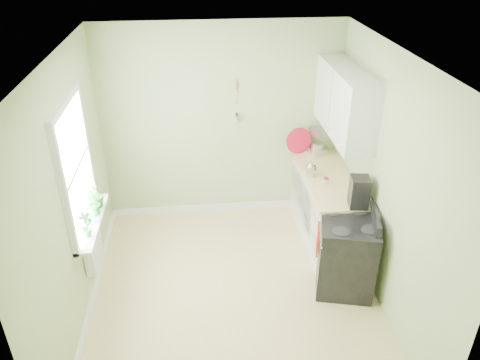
{
  "coord_description": "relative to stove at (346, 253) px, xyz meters",
  "views": [
    {
      "loc": [
        -0.35,
        -4.03,
        3.73
      ],
      "look_at": [
        0.12,
        0.55,
        1.17
      ],
      "focal_mm": 35.0,
      "sensor_mm": 36.0,
      "label": 1
    }
  ],
  "objects": [
    {
      "name": "upper_cabinets",
      "position": [
        0.15,
        1.05,
        1.4
      ],
      "size": [
        0.35,
        1.4,
        0.8
      ],
      "primitive_type": "cube",
      "color": "white",
      "rests_on": "wall_right"
    },
    {
      "name": "wall_back",
      "position": [
        -1.28,
        1.76,
        0.9
      ],
      "size": [
        3.2,
        0.02,
        2.7
      ],
      "primitive_type": "cube",
      "color": "#A8BB80",
      "rests_on": "floor"
    },
    {
      "name": "wall_right",
      "position": [
        0.33,
        -0.05,
        0.9
      ],
      "size": [
        0.02,
        3.6,
        2.7
      ],
      "primitive_type": "cube",
      "color": "#A8BB80",
      "rests_on": "floor"
    },
    {
      "name": "window_sill",
      "position": [
        -2.79,
        0.25,
        0.43
      ],
      "size": [
        0.18,
        1.14,
        0.04
      ],
      "primitive_type": "cube",
      "color": "white",
      "rests_on": "wall_left"
    },
    {
      "name": "radiator",
      "position": [
        -2.82,
        0.2,
        0.1
      ],
      "size": [
        0.12,
        0.5,
        0.35
      ],
      "primitive_type": "cube",
      "color": "white",
      "rests_on": "wall_left"
    },
    {
      "name": "base_cabinets",
      "position": [
        0.02,
        0.95,
        -0.01
      ],
      "size": [
        0.6,
        1.6,
        0.87
      ],
      "primitive_type": "cube",
      "color": "white",
      "rests_on": "floor"
    },
    {
      "name": "kettle",
      "position": [
        -0.23,
        0.98,
        0.56
      ],
      "size": [
        0.19,
        0.11,
        0.19
      ],
      "color": "silver",
      "rests_on": "countertop"
    },
    {
      "name": "countertop",
      "position": [
        0.01,
        0.95,
        0.44
      ],
      "size": [
        0.64,
        1.6,
        0.04
      ],
      "primitive_type": "cube",
      "color": "#F2DB94",
      "rests_on": "base_cabinets"
    },
    {
      "name": "ceiling",
      "position": [
        -1.28,
        -0.05,
        2.26
      ],
      "size": [
        3.2,
        3.6,
        0.02
      ],
      "primitive_type": "cube",
      "color": "white",
      "rests_on": "wall_back"
    },
    {
      "name": "wall_left",
      "position": [
        -2.89,
        -0.05,
        0.9
      ],
      "size": [
        0.02,
        3.6,
        2.7
      ],
      "primitive_type": "cube",
      "color": "#A8BB80",
      "rests_on": "floor"
    },
    {
      "name": "wall_utensils",
      "position": [
        -1.08,
        1.73,
        1.12
      ],
      "size": [
        0.02,
        0.14,
        0.58
      ],
      "color": "#F2DB94",
      "rests_on": "wall_back"
    },
    {
      "name": "floor",
      "position": [
        -1.28,
        -0.05,
        -0.46
      ],
      "size": [
        3.2,
        3.6,
        0.02
      ],
      "primitive_type": "cube",
      "color": "tan",
      "rests_on": "ground"
    },
    {
      "name": "plant_a",
      "position": [
        -2.78,
        -0.04,
        0.6
      ],
      "size": [
        0.17,
        0.19,
        0.3
      ],
      "primitive_type": "imported",
      "rotation": [
        0.0,
        0.0,
        1.0
      ],
      "color": "#24651F",
      "rests_on": "window_sill"
    },
    {
      "name": "stand_mixer",
      "position": [
        0.02,
        1.69,
        0.64
      ],
      "size": [
        0.28,
        0.37,
        0.41
      ],
      "color": "#B2B2B7",
      "rests_on": "countertop"
    },
    {
      "name": "window",
      "position": [
        -2.86,
        0.25,
        1.1
      ],
      "size": [
        0.06,
        1.14,
        1.44
      ],
      "color": "white",
      "rests_on": "wall_left"
    },
    {
      "name": "plant_b",
      "position": [
        -2.78,
        0.39,
        0.6
      ],
      "size": [
        0.2,
        0.2,
        0.28
      ],
      "primitive_type": "imported",
      "rotation": [
        0.0,
        0.0,
        2.47
      ],
      "color": "#24651F",
      "rests_on": "window_sill"
    },
    {
      "name": "red_tray",
      "position": [
        -0.23,
        1.67,
        0.65
      ],
      "size": [
        0.37,
        0.13,
        0.36
      ],
      "primitive_type": "cylinder",
      "rotation": [
        1.45,
        0.0,
        0.21
      ],
      "color": "#AF112F",
      "rests_on": "countertop"
    },
    {
      "name": "plant_c",
      "position": [
        -2.78,
        0.54,
        0.61
      ],
      "size": [
        0.22,
        0.22,
        0.31
      ],
      "primitive_type": "imported",
      "rotation": [
        0.0,
        0.0,
        4.31
      ],
      "color": "#24651F",
      "rests_on": "window_sill"
    },
    {
      "name": "coffee_maker",
      "position": [
        0.15,
        0.25,
        0.63
      ],
      "size": [
        0.23,
        0.25,
        0.35
      ],
      "color": "black",
      "rests_on": "countertop"
    },
    {
      "name": "jar",
      "position": [
        -0.07,
        0.79,
        0.5
      ],
      "size": [
        0.07,
        0.07,
        0.07
      ],
      "color": "beige",
      "rests_on": "countertop"
    },
    {
      "name": "stove",
      "position": [
        0.0,
        0.0,
        0.0
      ],
      "size": [
        0.78,
        0.84,
        1.0
      ],
      "color": "black",
      "rests_on": "floor"
    }
  ]
}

